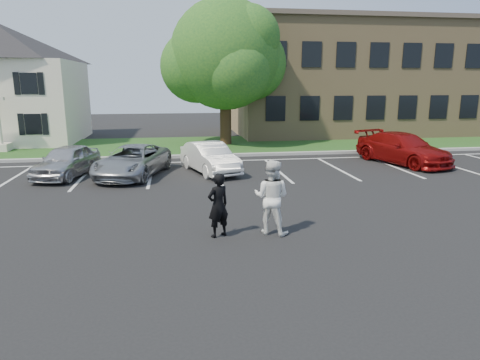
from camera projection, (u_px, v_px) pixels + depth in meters
The scene contains 12 objects.
ground_plane at pixel (246, 235), 11.11m from camera, with size 90.00×90.00×0.00m, color black.
curb at pixel (208, 156), 22.65m from camera, with size 40.00×0.30×0.15m, color gray.
grass_strip at pixel (203, 145), 26.51m from camera, with size 44.00×8.00×0.08m, color #223F13.
stall_lines at pixel (244, 167), 19.94m from camera, with size 34.00×5.36×0.01m.
office_building at pixel (376, 78), 33.44m from camera, with size 22.40×10.40×8.30m.
tree at pixel (226, 57), 25.84m from camera, with size 7.80×7.20×8.80m.
man_black_suit at pixel (218, 205), 10.85m from camera, with size 0.61×0.40×1.67m, color black.
man_white_shirt at pixel (271, 197), 11.07m from camera, with size 0.95×0.74×1.96m, color white.
car_silver_west at pixel (67, 161), 17.86m from camera, with size 1.57×3.90×1.33m, color #B4B3B8.
car_silver_minivan at pixel (133, 161), 17.98m from camera, with size 2.14×4.64×1.29m, color #979A9E.
car_white_sedan at pixel (210, 158), 18.69m from camera, with size 1.38×3.97×1.31m, color silver.
car_red_compact at pixel (403, 148), 20.73m from camera, with size 2.07×5.08×1.47m, color maroon.
Camera 1 is at (-1.75, -10.36, 3.90)m, focal length 32.00 mm.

